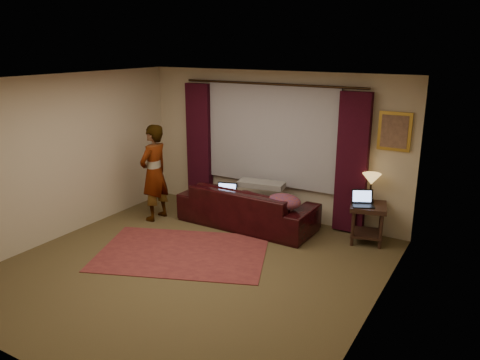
% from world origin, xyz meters
% --- Properties ---
extents(floor, '(5.00, 5.00, 0.01)m').
position_xyz_m(floor, '(0.00, 0.00, -0.01)').
color(floor, brown).
rests_on(floor, ground).
extents(ceiling, '(5.00, 5.00, 0.02)m').
position_xyz_m(ceiling, '(0.00, 0.00, 2.60)').
color(ceiling, silver).
rests_on(ceiling, ground).
extents(wall_back, '(5.00, 0.02, 2.60)m').
position_xyz_m(wall_back, '(0.00, 2.50, 1.30)').
color(wall_back, beige).
rests_on(wall_back, ground).
extents(wall_front, '(5.00, 0.02, 2.60)m').
position_xyz_m(wall_front, '(0.00, -2.50, 1.30)').
color(wall_front, beige).
rests_on(wall_front, ground).
extents(wall_left, '(0.02, 5.00, 2.60)m').
position_xyz_m(wall_left, '(-2.50, 0.00, 1.30)').
color(wall_left, beige).
rests_on(wall_left, ground).
extents(wall_right, '(0.02, 5.00, 2.60)m').
position_xyz_m(wall_right, '(2.50, 0.00, 1.30)').
color(wall_right, beige).
rests_on(wall_right, ground).
extents(sheer_curtain, '(2.50, 0.05, 1.80)m').
position_xyz_m(sheer_curtain, '(0.00, 2.44, 1.50)').
color(sheer_curtain, '#A5A4AD').
rests_on(sheer_curtain, wall_back).
extents(drape_left, '(0.50, 0.14, 2.30)m').
position_xyz_m(drape_left, '(-1.50, 2.39, 1.18)').
color(drape_left, '#320916').
rests_on(drape_left, floor).
extents(drape_right, '(0.50, 0.14, 2.30)m').
position_xyz_m(drape_right, '(1.50, 2.39, 1.18)').
color(drape_right, '#320916').
rests_on(drape_right, floor).
extents(curtain_rod, '(0.04, 0.04, 3.40)m').
position_xyz_m(curtain_rod, '(0.00, 2.39, 2.38)').
color(curtain_rod, black).
rests_on(curtain_rod, wall_back).
extents(picture_frame, '(0.50, 0.04, 0.60)m').
position_xyz_m(picture_frame, '(2.10, 2.47, 1.75)').
color(picture_frame, gold).
rests_on(picture_frame, wall_back).
extents(sofa, '(2.40, 1.08, 0.96)m').
position_xyz_m(sofa, '(-0.11, 1.80, 0.48)').
color(sofa, black).
rests_on(sofa, floor).
extents(throw_blanket, '(0.84, 0.43, 0.09)m').
position_xyz_m(throw_blanket, '(0.04, 2.04, 0.96)').
color(throw_blanket, gray).
rests_on(throw_blanket, sofa).
extents(clothing_pile, '(0.61, 0.50, 0.24)m').
position_xyz_m(clothing_pile, '(0.65, 1.64, 0.60)').
color(clothing_pile, brown).
rests_on(clothing_pile, sofa).
extents(laptop_sofa, '(0.44, 0.46, 0.25)m').
position_xyz_m(laptop_sofa, '(-0.42, 1.60, 0.61)').
color(laptop_sofa, black).
rests_on(laptop_sofa, sofa).
extents(area_rug, '(2.93, 2.46, 0.01)m').
position_xyz_m(area_rug, '(-0.40, 0.32, 0.01)').
color(area_rug, maroon).
rests_on(area_rug, floor).
extents(end_table, '(0.66, 0.66, 0.63)m').
position_xyz_m(end_table, '(1.88, 2.13, 0.31)').
color(end_table, black).
rests_on(end_table, floor).
extents(tiffany_lamp, '(0.39, 0.39, 0.46)m').
position_xyz_m(tiffany_lamp, '(1.86, 2.26, 0.86)').
color(tiffany_lamp, '#A57F47').
rests_on(tiffany_lamp, end_table).
extents(laptop_table, '(0.44, 0.46, 0.23)m').
position_xyz_m(laptop_table, '(1.83, 2.01, 0.75)').
color(laptop_table, black).
rests_on(laptop_table, end_table).
extents(person, '(0.51, 0.51, 1.71)m').
position_xyz_m(person, '(-1.68, 1.25, 0.86)').
color(person, gray).
rests_on(person, floor).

